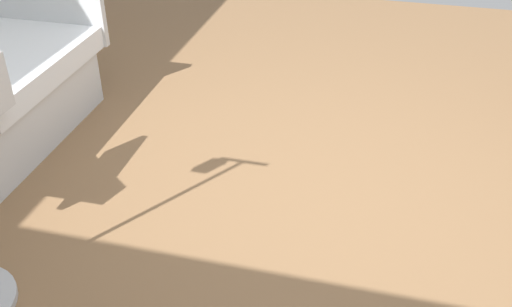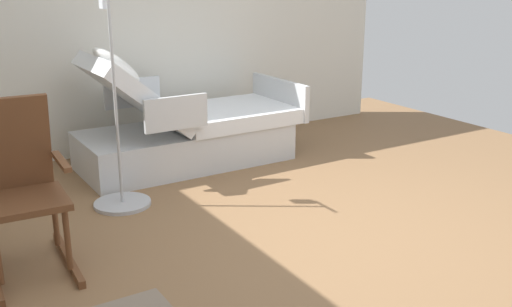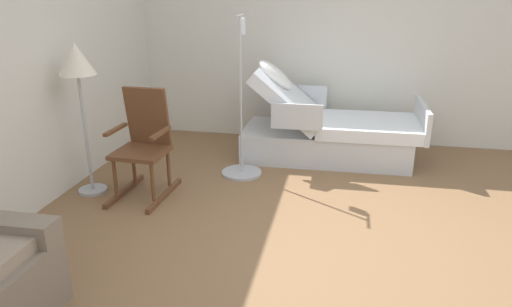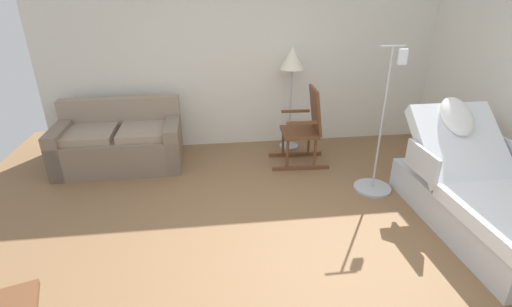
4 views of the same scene
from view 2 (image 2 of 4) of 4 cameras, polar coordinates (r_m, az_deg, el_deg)
ground_plane at (r=4.07m, az=6.86°, el=-8.42°), size 6.94×6.94×0.00m
side_wall at (r=6.15m, az=-9.51°, el=13.23°), size 0.10×5.41×2.70m
hospital_bed at (r=5.58m, az=-6.76°, el=2.19°), size 1.05×2.07×1.19m
rocking_chair at (r=3.80m, az=-21.75°, el=-3.22°), size 0.78×0.52×1.05m
iv_pole at (r=4.67m, az=-12.98°, el=-2.02°), size 0.44×0.44×1.69m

